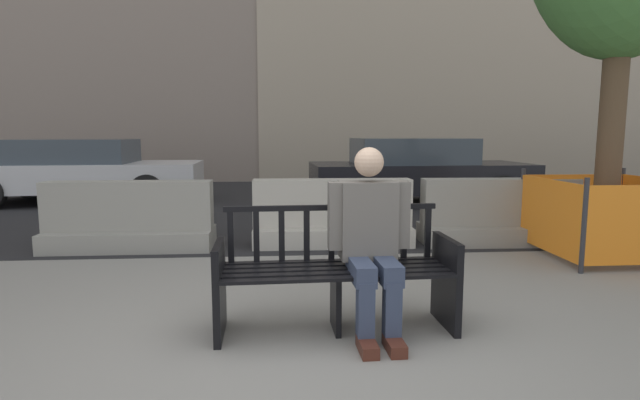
{
  "coord_description": "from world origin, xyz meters",
  "views": [
    {
      "loc": [
        0.02,
        -2.98,
        1.41
      ],
      "look_at": [
        0.39,
        1.96,
        0.75
      ],
      "focal_mm": 28.0,
      "sensor_mm": 36.0,
      "label": 1
    }
  ],
  "objects_px": {
    "jersey_barrier_centre": "(332,218)",
    "seated_person": "(370,236)",
    "jersey_barrier_left": "(130,222)",
    "car_sedan_mid": "(81,170)",
    "street_bench": "(335,276)",
    "jersey_barrier_right": "(499,217)",
    "car_sedan_far": "(417,171)",
    "construction_fence": "(605,215)"
  },
  "relations": [
    {
      "from": "construction_fence",
      "to": "car_sedan_far",
      "type": "bearing_deg",
      "value": 102.06
    },
    {
      "from": "jersey_barrier_centre",
      "to": "seated_person",
      "type": "bearing_deg",
      "value": -90.25
    },
    {
      "from": "jersey_barrier_right",
      "to": "construction_fence",
      "type": "xyz_separation_m",
      "value": [
        0.89,
        -0.79,
        0.15
      ]
    },
    {
      "from": "seated_person",
      "to": "construction_fence",
      "type": "relative_size",
      "value": 0.96
    },
    {
      "from": "car_sedan_mid",
      "to": "street_bench",
      "type": "bearing_deg",
      "value": -57.6
    },
    {
      "from": "seated_person",
      "to": "jersey_barrier_right",
      "type": "distance_m",
      "value": 3.52
    },
    {
      "from": "seated_person",
      "to": "car_sedan_mid",
      "type": "bearing_deg",
      "value": 123.6
    },
    {
      "from": "seated_person",
      "to": "construction_fence",
      "type": "height_order",
      "value": "seated_person"
    },
    {
      "from": "car_sedan_far",
      "to": "car_sedan_mid",
      "type": "bearing_deg",
      "value": 174.34
    },
    {
      "from": "car_sedan_mid",
      "to": "car_sedan_far",
      "type": "relative_size",
      "value": 1.07
    },
    {
      "from": "construction_fence",
      "to": "seated_person",
      "type": "bearing_deg",
      "value": -147.39
    },
    {
      "from": "street_bench",
      "to": "jersey_barrier_centre",
      "type": "xyz_separation_m",
      "value": [
        0.26,
        2.78,
        -0.06
      ]
    },
    {
      "from": "car_sedan_mid",
      "to": "car_sedan_far",
      "type": "distance_m",
      "value": 6.88
    },
    {
      "from": "jersey_barrier_left",
      "to": "car_sedan_mid",
      "type": "bearing_deg",
      "value": 117.22
    },
    {
      "from": "seated_person",
      "to": "construction_fence",
      "type": "xyz_separation_m",
      "value": [
        3.06,
        1.96,
        -0.2
      ]
    },
    {
      "from": "jersey_barrier_centre",
      "to": "jersey_barrier_right",
      "type": "bearing_deg",
      "value": -2.1
    },
    {
      "from": "seated_person",
      "to": "street_bench",
      "type": "bearing_deg",
      "value": 168.75
    },
    {
      "from": "jersey_barrier_left",
      "to": "construction_fence",
      "type": "distance_m",
      "value": 5.61
    },
    {
      "from": "street_bench",
      "to": "car_sedan_mid",
      "type": "bearing_deg",
      "value": 122.4
    },
    {
      "from": "jersey_barrier_right",
      "to": "car_sedan_mid",
      "type": "height_order",
      "value": "car_sedan_mid"
    },
    {
      "from": "jersey_barrier_centre",
      "to": "car_sedan_far",
      "type": "relative_size",
      "value": 0.46
    },
    {
      "from": "street_bench",
      "to": "car_sedan_mid",
      "type": "xyz_separation_m",
      "value": [
        -4.5,
        7.09,
        0.27
      ]
    },
    {
      "from": "construction_fence",
      "to": "jersey_barrier_right",
      "type": "bearing_deg",
      "value": 138.59
    },
    {
      "from": "jersey_barrier_centre",
      "to": "car_sedan_far",
      "type": "distance_m",
      "value": 4.21
    },
    {
      "from": "seated_person",
      "to": "jersey_barrier_right",
      "type": "bearing_deg",
      "value": 51.67
    },
    {
      "from": "construction_fence",
      "to": "car_sedan_mid",
      "type": "distance_m",
      "value": 9.37
    },
    {
      "from": "car_sedan_far",
      "to": "jersey_barrier_centre",
      "type": "bearing_deg",
      "value": -119.85
    },
    {
      "from": "jersey_barrier_right",
      "to": "jersey_barrier_centre",
      "type": "bearing_deg",
      "value": 177.9
    },
    {
      "from": "seated_person",
      "to": "jersey_barrier_left",
      "type": "distance_m",
      "value": 3.73
    },
    {
      "from": "car_sedan_mid",
      "to": "car_sedan_far",
      "type": "xyz_separation_m",
      "value": [
        6.84,
        -0.68,
        0.01
      ]
    },
    {
      "from": "construction_fence",
      "to": "car_sedan_mid",
      "type": "xyz_separation_m",
      "value": [
        -7.81,
        5.18,
        0.18
      ]
    },
    {
      "from": "jersey_barrier_right",
      "to": "car_sedan_far",
      "type": "bearing_deg",
      "value": 91.09
    },
    {
      "from": "car_sedan_mid",
      "to": "seated_person",
      "type": "bearing_deg",
      "value": -56.4
    },
    {
      "from": "jersey_barrier_right",
      "to": "car_sedan_mid",
      "type": "distance_m",
      "value": 8.2
    },
    {
      "from": "jersey_barrier_left",
      "to": "car_sedan_mid",
      "type": "height_order",
      "value": "car_sedan_mid"
    },
    {
      "from": "seated_person",
      "to": "jersey_barrier_left",
      "type": "relative_size",
      "value": 0.66
    },
    {
      "from": "seated_person",
      "to": "car_sedan_mid",
      "type": "height_order",
      "value": "seated_person"
    },
    {
      "from": "street_bench",
      "to": "seated_person",
      "type": "distance_m",
      "value": 0.38
    },
    {
      "from": "jersey_barrier_left",
      "to": "car_sedan_mid",
      "type": "xyz_separation_m",
      "value": [
        -2.26,
        4.39,
        0.32
      ]
    },
    {
      "from": "seated_person",
      "to": "jersey_barrier_right",
      "type": "relative_size",
      "value": 0.65
    },
    {
      "from": "street_bench",
      "to": "construction_fence",
      "type": "relative_size",
      "value": 1.25
    },
    {
      "from": "jersey_barrier_centre",
      "to": "construction_fence",
      "type": "bearing_deg",
      "value": -15.84
    }
  ]
}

